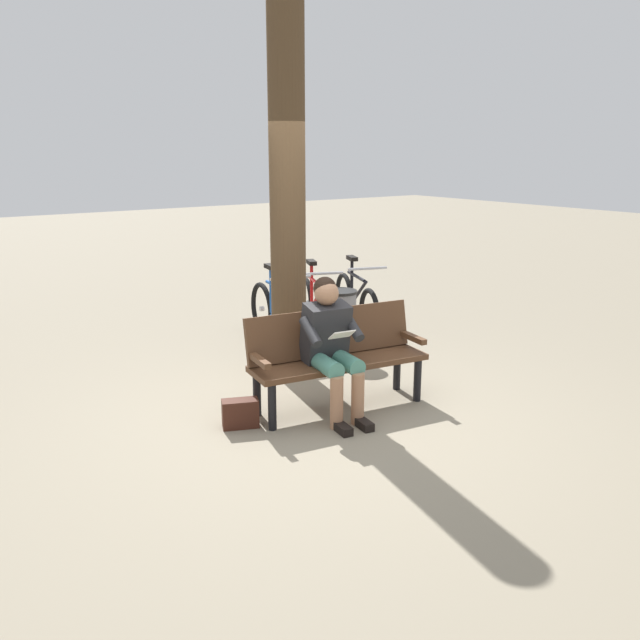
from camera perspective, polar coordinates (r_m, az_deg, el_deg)
name	(u,v)px	position (r m, az deg, el deg)	size (l,w,h in m)	color
ground_plane	(318,415)	(5.82, -0.14, -8.22)	(40.00, 40.00, 0.00)	gray
bench	(335,351)	(5.88, 1.34, -2.72)	(1.65, 0.71, 0.87)	#51331E
person_reading	(331,341)	(5.64, 0.95, -1.81)	(0.53, 0.81, 1.20)	#262628
handbag	(240,413)	(5.59, -6.88, -8.00)	(0.30, 0.14, 0.24)	#3F1E14
tree_trunk	(287,198)	(6.53, -2.82, 10.47)	(0.35, 0.35, 3.58)	#4C3823
litter_bin	(340,323)	(7.37, 1.78, -0.23)	(0.37, 0.37, 0.74)	slate
bicycle_blue	(356,304)	(8.33, 3.12, 1.41)	(0.69, 1.60, 0.94)	black
bicycle_green	(315,310)	(8.01, -0.45, 0.90)	(0.73, 1.57, 0.94)	black
bicycle_orange	(277,316)	(7.74, -3.71, 0.39)	(0.48, 1.67, 0.94)	black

